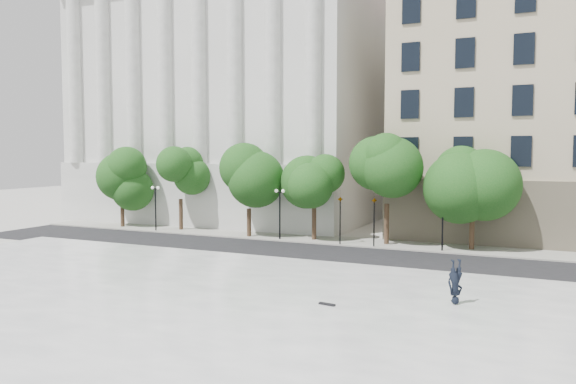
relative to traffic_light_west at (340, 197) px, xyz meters
The scene contains 11 objects.
ground 22.60m from the traffic_light_west, 89.15° to the right, with size 160.00×160.00×0.00m, color beige.
plaza 19.61m from the traffic_light_west, 89.01° to the right, with size 44.00×22.00×0.45m, color white.
street 5.66m from the traffic_light_west, 85.58° to the right, with size 60.00×8.00×0.02m, color black.
far_sidewalk 4.00m from the traffic_light_west, 78.95° to the left, with size 60.00×4.00×0.12m, color #AAA69D.
building_west 25.05m from the traffic_light_west, 135.68° to the left, with size 31.50×27.65×25.60m.
traffic_light_west is the anchor object (origin of this frame).
traffic_light_east 2.63m from the traffic_light_west, ahead, with size 0.68×1.69×4.17m.
person_lying 18.61m from the traffic_light_west, 55.02° to the right, with size 0.71×0.47×1.94m, color black.
skateboard 18.64m from the traffic_light_west, 72.44° to the right, with size 0.74×0.19×0.08m, color black.
street_trees 3.50m from the traffic_light_west, 154.97° to the left, with size 46.88×5.25×7.88m.
lamp_posts 1.32m from the traffic_light_west, 16.64° to the left, with size 37.10×0.28×4.29m.
Camera 1 is at (13.55, -17.47, 6.99)m, focal length 35.00 mm.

